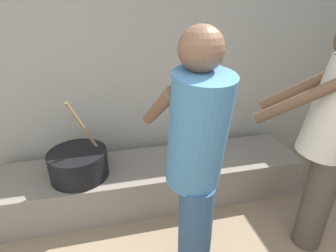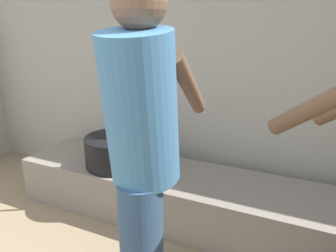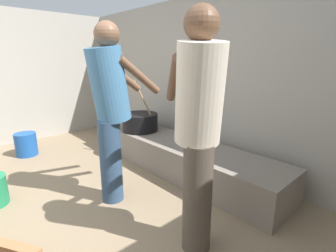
% 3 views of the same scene
% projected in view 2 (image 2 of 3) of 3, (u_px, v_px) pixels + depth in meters
% --- Properties ---
extents(block_enclosure_rear, '(5.11, 0.20, 2.03)m').
position_uv_depth(block_enclosure_rear, '(210.00, 77.00, 2.60)').
color(block_enclosure_rear, '#9E998E').
rests_on(block_enclosure_rear, ground_plane).
extents(hearth_ledge, '(2.76, 0.60, 0.36)m').
position_uv_depth(hearth_ledge, '(192.00, 199.00, 2.38)').
color(hearth_ledge, slate).
rests_on(hearth_ledge, ground_plane).
extents(cooking_pot_main, '(0.48, 0.48, 0.68)m').
position_uv_depth(cooking_pot_main, '(116.00, 151.00, 2.50)').
color(cooking_pot_main, black).
rests_on(cooking_pot_main, hearth_ledge).
extents(cook_in_blue_shirt, '(0.39, 0.70, 1.61)m').
position_uv_depth(cook_in_blue_shirt, '(142.00, 149.00, 1.35)').
color(cook_in_blue_shirt, navy).
rests_on(cook_in_blue_shirt, ground_plane).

